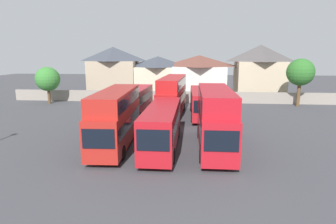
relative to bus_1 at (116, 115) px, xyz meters
name	(u,v)px	position (x,y,z in m)	size (l,w,h in m)	color
ground	(177,108)	(4.19, 17.60, -2.69)	(140.00, 140.00, 0.00)	#424247
depot_boundary_wall	(179,97)	(4.19, 22.91, -1.79)	(56.00, 0.50, 1.80)	gray
bus_1	(116,115)	(0.00, 0.00, 0.00)	(3.00, 10.72, 4.77)	#AE221B
bus_2	(162,125)	(3.97, -0.33, -0.69)	(2.56, 10.81, 3.51)	#B4161F
bus_3	(215,116)	(8.29, -0.15, 0.11)	(2.70, 10.33, 4.97)	red
bus_4	(136,100)	(-0.84, 12.56, -0.74)	(2.76, 11.12, 3.42)	red
bus_5	(172,94)	(3.84, 12.71, 0.08)	(3.10, 11.71, 4.92)	red
bus_6	(201,101)	(7.48, 12.53, -0.78)	(2.79, 11.02, 3.34)	red
house_terrace_left	(114,71)	(-8.60, 30.08, 1.95)	(9.19, 6.48, 9.10)	tan
house_terrace_centre	(158,76)	(-0.09, 29.84, 1.07)	(8.31, 6.92, 7.37)	beige
house_terrace_right	(199,76)	(7.48, 29.68, 1.17)	(9.92, 7.83, 7.58)	silver
house_terrace_far_right	(260,71)	(18.31, 29.64, 2.11)	(8.75, 6.79, 9.40)	#C6B293
tree_left_of_lot	(48,79)	(-16.40, 19.91, 1.19)	(3.78, 3.78, 5.80)	brown
tree_behind_wall	(300,72)	(22.29, 20.91, 2.39)	(4.00, 4.00, 7.13)	brown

